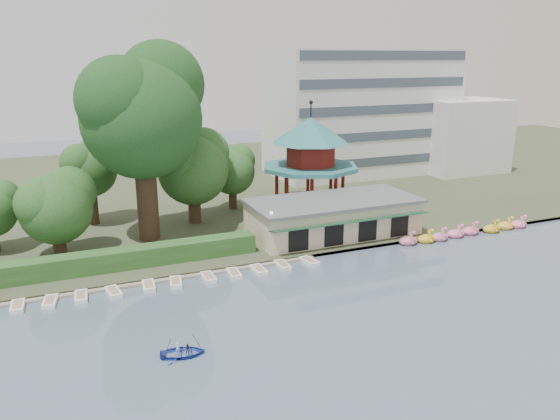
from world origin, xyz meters
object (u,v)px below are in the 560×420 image
pavilion (310,154)px  big_tree (142,108)px  dock (137,282)px  boathouse (333,216)px  rowboat_with_passengers (183,350)px

pavilion → big_tree: (-20.83, -3.80, 6.73)m
dock → boathouse: size_ratio=1.83×
boathouse → big_tree: (-18.83, 6.22, 11.85)m
pavilion → rowboat_with_passengers: pavilion is taller
dock → big_tree: bearing=73.9°
boathouse → big_tree: big_tree is taller
boathouse → rowboat_with_passengers: 27.89m
boathouse → dock: bearing=-167.8°
dock → boathouse: boathouse is taller
big_tree → boathouse: bearing=-18.3°
pavilion → rowboat_with_passengers: bearing=-129.2°
dock → big_tree: big_tree is taller
big_tree → rowboat_with_passengers: 28.14m
dock → rowboat_with_passengers: (0.96, -13.44, 0.32)m
dock → boathouse: (22.00, 4.77, 2.25)m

